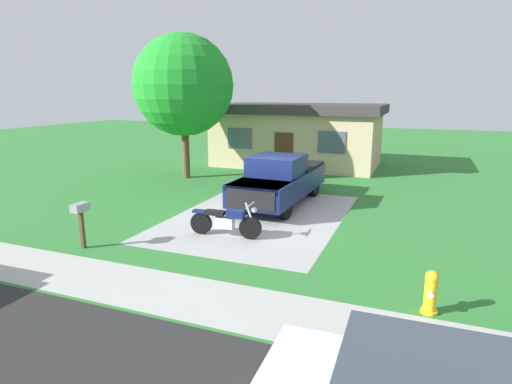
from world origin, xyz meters
TOP-DOWN VIEW (x-y plane):
  - ground_plane at (0.00, 0.00)m, footprint 80.00×80.00m
  - driveway_pad at (0.00, 0.00)m, footprint 5.47×7.96m
  - sidewalk_strip at (0.00, -6.00)m, footprint 36.00×1.80m
  - motorcycle at (-0.19, -2.28)m, footprint 2.21×0.70m
  - pickup_truck at (0.12, 1.95)m, footprint 2.19×5.69m
  - fire_hydrant at (5.38, -4.88)m, footprint 0.32×0.40m
  - mailbox at (-3.41, -4.57)m, footprint 0.26×0.48m
  - shade_tree at (-5.83, 5.02)m, footprint 4.79×4.79m
  - neighbor_house at (-1.79, 10.70)m, footprint 9.60×5.60m

SIDE VIEW (x-z plane):
  - ground_plane at x=0.00m, z-range 0.00..0.00m
  - driveway_pad at x=0.00m, z-range 0.00..0.01m
  - sidewalk_strip at x=0.00m, z-range 0.00..0.01m
  - fire_hydrant at x=5.38m, z-range -0.01..0.86m
  - motorcycle at x=-0.19m, z-range -0.07..1.02m
  - pickup_truck at x=0.12m, z-range 0.00..1.90m
  - mailbox at x=-3.41m, z-range 0.35..1.61m
  - neighbor_house at x=-1.79m, z-range 0.04..3.54m
  - shade_tree at x=-5.83m, z-range 1.03..7.90m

